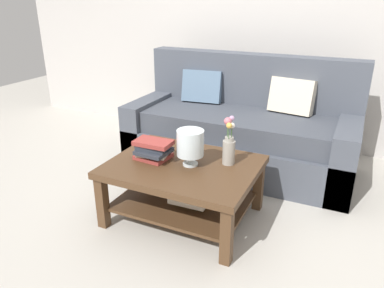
{
  "coord_description": "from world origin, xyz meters",
  "views": [
    {
      "loc": [
        1.09,
        -2.45,
        1.6
      ],
      "look_at": [
        -0.01,
        -0.12,
        0.55
      ],
      "focal_mm": 34.57,
      "sensor_mm": 36.0,
      "label": 1
    }
  ],
  "objects_px": {
    "glass_hurricane_vase": "(190,144)",
    "flower_pitcher": "(229,146)",
    "coffee_table": "(184,179)",
    "book_stack_main": "(153,150)",
    "couch": "(241,130)"
  },
  "relations": [
    {
      "from": "coffee_table",
      "to": "flower_pitcher",
      "type": "xyz_separation_m",
      "value": [
        0.29,
        0.14,
        0.27
      ]
    },
    {
      "from": "couch",
      "to": "flower_pitcher",
      "type": "xyz_separation_m",
      "value": [
        0.21,
        -0.95,
        0.23
      ]
    },
    {
      "from": "couch",
      "to": "flower_pitcher",
      "type": "height_order",
      "value": "couch"
    },
    {
      "from": "glass_hurricane_vase",
      "to": "flower_pitcher",
      "type": "bearing_deg",
      "value": 29.63
    },
    {
      "from": "couch",
      "to": "book_stack_main",
      "type": "relative_size",
      "value": 7.51
    },
    {
      "from": "coffee_table",
      "to": "glass_hurricane_vase",
      "type": "xyz_separation_m",
      "value": [
        0.05,
        0.01,
        0.29
      ]
    },
    {
      "from": "glass_hurricane_vase",
      "to": "flower_pitcher",
      "type": "height_order",
      "value": "flower_pitcher"
    },
    {
      "from": "couch",
      "to": "book_stack_main",
      "type": "bearing_deg",
      "value": -106.33
    },
    {
      "from": "glass_hurricane_vase",
      "to": "coffee_table",
      "type": "bearing_deg",
      "value": -173.08
    },
    {
      "from": "coffee_table",
      "to": "glass_hurricane_vase",
      "type": "bearing_deg",
      "value": 6.92
    },
    {
      "from": "coffee_table",
      "to": "book_stack_main",
      "type": "xyz_separation_m",
      "value": [
        -0.24,
        -0.02,
        0.2
      ]
    },
    {
      "from": "coffee_table",
      "to": "glass_hurricane_vase",
      "type": "height_order",
      "value": "glass_hurricane_vase"
    },
    {
      "from": "book_stack_main",
      "to": "glass_hurricane_vase",
      "type": "bearing_deg",
      "value": 4.63
    },
    {
      "from": "coffee_table",
      "to": "flower_pitcher",
      "type": "distance_m",
      "value": 0.42
    },
    {
      "from": "coffee_table",
      "to": "glass_hurricane_vase",
      "type": "distance_m",
      "value": 0.3
    }
  ]
}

